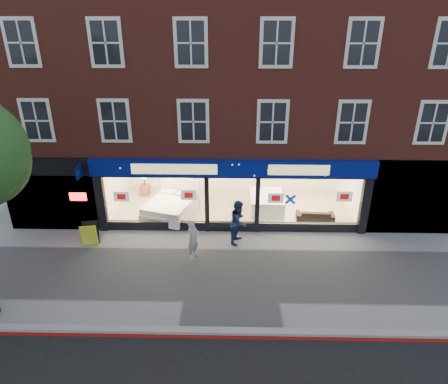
{
  "coord_description": "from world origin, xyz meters",
  "views": [
    {
      "loc": [
        -0.02,
        -11.84,
        8.72
      ],
      "look_at": [
        -0.33,
        2.5,
        2.08
      ],
      "focal_mm": 32.0,
      "sensor_mm": 36.0,
      "label": 1
    }
  ],
  "objects_px": {
    "sofa": "(315,215)",
    "display_bed": "(171,206)",
    "a_board": "(90,234)",
    "pedestrian_blue": "(239,222)",
    "mattress_stack": "(266,202)",
    "pedestrian_grey": "(193,239)"
  },
  "relations": [
    {
      "from": "sofa",
      "to": "pedestrian_grey",
      "type": "relative_size",
      "value": 1.05
    },
    {
      "from": "pedestrian_grey",
      "to": "pedestrian_blue",
      "type": "distance_m",
      "value": 2.11
    },
    {
      "from": "mattress_stack",
      "to": "display_bed",
      "type": "bearing_deg",
      "value": -173.59
    },
    {
      "from": "display_bed",
      "to": "a_board",
      "type": "distance_m",
      "value": 3.84
    },
    {
      "from": "display_bed",
      "to": "sofa",
      "type": "height_order",
      "value": "display_bed"
    },
    {
      "from": "pedestrian_grey",
      "to": "pedestrian_blue",
      "type": "relative_size",
      "value": 0.87
    },
    {
      "from": "sofa",
      "to": "display_bed",
      "type": "bearing_deg",
      "value": -0.4
    },
    {
      "from": "display_bed",
      "to": "a_board",
      "type": "relative_size",
      "value": 2.93
    },
    {
      "from": "mattress_stack",
      "to": "sofa",
      "type": "height_order",
      "value": "mattress_stack"
    },
    {
      "from": "sofa",
      "to": "pedestrian_blue",
      "type": "xyz_separation_m",
      "value": [
        -3.42,
        -1.7,
        0.57
      ]
    },
    {
      "from": "display_bed",
      "to": "sofa",
      "type": "bearing_deg",
      "value": 13.84
    },
    {
      "from": "a_board",
      "to": "pedestrian_blue",
      "type": "relative_size",
      "value": 0.54
    },
    {
      "from": "display_bed",
      "to": "a_board",
      "type": "xyz_separation_m",
      "value": [
        -2.89,
        -2.53,
        0.01
      ]
    },
    {
      "from": "mattress_stack",
      "to": "a_board",
      "type": "distance_m",
      "value": 7.89
    },
    {
      "from": "pedestrian_blue",
      "to": "mattress_stack",
      "type": "bearing_deg",
      "value": -8.2
    },
    {
      "from": "mattress_stack",
      "to": "pedestrian_blue",
      "type": "height_order",
      "value": "pedestrian_blue"
    },
    {
      "from": "mattress_stack",
      "to": "pedestrian_grey",
      "type": "xyz_separation_m",
      "value": [
        -3.06,
        -3.84,
        0.32
      ]
    },
    {
      "from": "sofa",
      "to": "a_board",
      "type": "distance_m",
      "value": 9.62
    },
    {
      "from": "pedestrian_grey",
      "to": "pedestrian_blue",
      "type": "height_order",
      "value": "pedestrian_blue"
    },
    {
      "from": "a_board",
      "to": "pedestrian_grey",
      "type": "relative_size",
      "value": 0.62
    },
    {
      "from": "sofa",
      "to": "pedestrian_grey",
      "type": "xyz_separation_m",
      "value": [
        -5.16,
        -2.9,
        0.45
      ]
    },
    {
      "from": "sofa",
      "to": "pedestrian_blue",
      "type": "relative_size",
      "value": 0.91
    }
  ]
}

